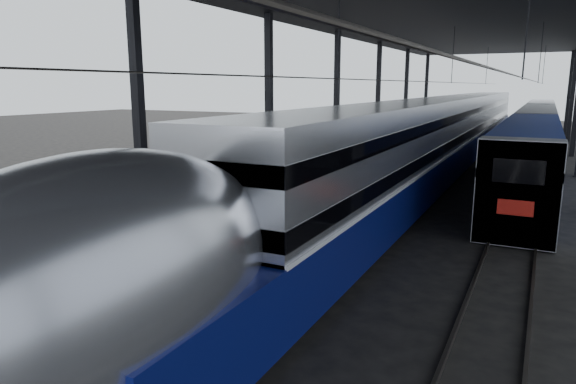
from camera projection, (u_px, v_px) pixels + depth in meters
The scene contains 7 objects.
ground at pixel (186, 302), 12.81m from camera, with size 160.00×160.00×0.00m, color black.
platform at pixel (341, 165), 31.75m from camera, with size 6.00×80.00×1.00m, color #4C4C4F.
yellow_strip at pixel (385, 159), 30.42m from camera, with size 0.30×80.00×0.01m, color gold.
rails at pixel (476, 182), 28.33m from camera, with size 6.52×80.00×0.16m.
canopy at pixel (438, 13), 27.63m from camera, with size 18.00×75.00×9.47m.
tgv_train at pixel (442, 138), 31.60m from camera, with size 3.19×65.20×4.57m.
second_train at pixel (536, 131), 40.46m from camera, with size 2.61×56.05×3.60m.
Camera 1 is at (7.64, -9.58, 5.30)m, focal length 32.00 mm.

